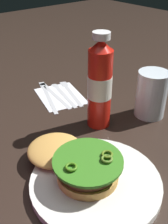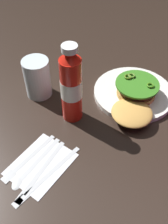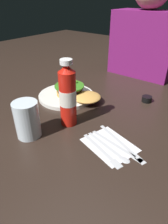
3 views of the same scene
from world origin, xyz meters
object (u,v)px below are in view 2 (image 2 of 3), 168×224
spoon_utensil (30,169)px  water_glass (38,77)px  napkin (41,164)px  butter_knife (44,178)px  burger_sandwich (135,97)px  ketchup_bottle (71,87)px  fork_utensil (25,161)px  steak_knife (39,174)px  dinner_plate (133,93)px

spoon_utensil → water_glass: bearing=-158.2°
napkin → butter_knife: butter_knife is taller
burger_sandwich → spoon_utensil: 0.38m
ketchup_bottle → napkin: ketchup_bottle is taller
ketchup_bottle → fork_utensil: (0.20, -0.05, -0.11)m
water_glass → steak_knife: bearing=26.2°
burger_sandwich → water_glass: water_glass is taller
water_glass → steak_knife: size_ratio=0.63×
water_glass → steak_knife: water_glass is taller
fork_utensil → butter_knife: (0.03, 0.07, 0.00)m
dinner_plate → ketchup_bottle: 0.24m
fork_utensil → steak_knife: 0.05m
steak_knife → napkin: bearing=-163.8°
burger_sandwich → fork_utensil: (0.30, -0.22, -0.03)m
water_glass → burger_sandwich: bearing=98.6°
dinner_plate → fork_utensil: dinner_plate is taller
ketchup_bottle → water_glass: ketchup_bottle is taller
water_glass → spoon_utensil: water_glass is taller
ketchup_bottle → water_glass: size_ratio=1.92×
water_glass → napkin: water_glass is taller
napkin → steak_knife: size_ratio=0.80×
ketchup_bottle → spoon_utensil: bearing=-8.1°
ketchup_bottle → napkin: bearing=-3.5°
water_glass → fork_utensil: water_glass is taller
burger_sandwich → steak_knife: (0.32, -0.17, -0.03)m
fork_utensil → spoon_utensil: 0.03m
ketchup_bottle → fork_utensil: bearing=-15.3°
butter_knife → spoon_utensil: bearing=-103.4°
butter_knife → water_glass: bearing=-151.5°
ketchup_bottle → water_glass: bearing=-113.3°
water_glass → napkin: (0.25, 0.13, -0.06)m
burger_sandwich → napkin: (0.30, -0.18, -0.03)m
napkin → steak_knife: 0.03m
ketchup_bottle → fork_utensil: ketchup_bottle is taller
burger_sandwich → steak_knife: 0.37m
burger_sandwich → ketchup_bottle: ketchup_bottle is taller
ketchup_bottle → spoon_utensil: 0.24m
burger_sandwich → butter_knife: (0.33, -0.15, -0.03)m
burger_sandwich → butter_knife: bearing=-24.3°
burger_sandwich → spoon_utensil: bearing=-31.3°
spoon_utensil → butter_knife: same height
burger_sandwich → spoon_utensil: burger_sandwich is taller
dinner_plate → spoon_utensil: 0.41m
water_glass → napkin: bearing=27.2°
dinner_plate → water_glass: bearing=-71.9°
burger_sandwich → ketchup_bottle: (0.11, -0.16, 0.08)m
ketchup_bottle → burger_sandwich: bearing=122.9°
ketchup_bottle → butter_knife: bearing=3.8°
spoon_utensil → burger_sandwich: bearing=148.7°
dinner_plate → burger_sandwich: size_ratio=1.15×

